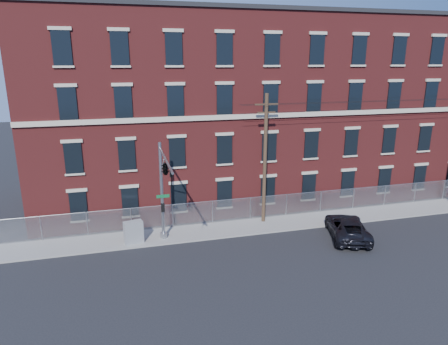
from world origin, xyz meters
TOP-DOWN VIEW (x-y plane):
  - ground at (0.00, 0.00)m, footprint 140.00×140.00m
  - sidewalk at (12.00, 5.00)m, footprint 65.00×3.00m
  - mill_building at (12.00, 13.93)m, footprint 55.30×14.32m
  - chain_link_fence at (12.00, 6.30)m, footprint 59.06×0.06m
  - traffic_signal_mast at (-6.00, 2.18)m, footprint 0.90×6.75m
  - utility_pole_near at (2.00, 5.60)m, footprint 1.80×0.28m
  - pickup_truck at (6.95, 1.49)m, footprint 4.11×5.95m
  - utility_cabinet at (-8.10, 4.20)m, footprint 1.38×0.90m

SIDE VIEW (x-z plane):
  - ground at x=0.00m, z-range 0.00..0.00m
  - sidewalk at x=12.00m, z-range 0.00..0.12m
  - pickup_truck at x=6.95m, z-range 0.00..1.51m
  - utility_cabinet at x=-8.10m, z-range 0.12..1.71m
  - chain_link_fence at x=12.00m, z-range 0.13..1.98m
  - utility_pole_near at x=2.00m, z-range 0.34..10.34m
  - traffic_signal_mast at x=-6.00m, z-range 1.89..8.89m
  - mill_building at x=12.00m, z-range 0.00..16.30m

